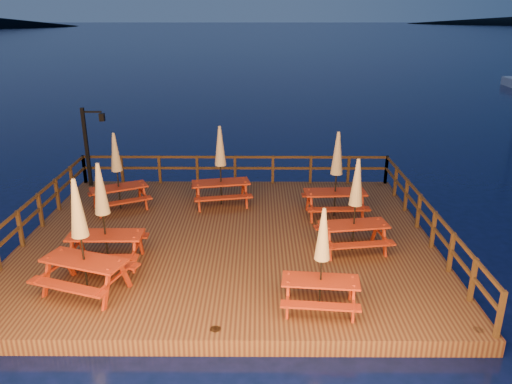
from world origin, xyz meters
TOP-DOWN VIEW (x-y plane):
  - ground at (0.00, 0.00)m, footprint 500.00×500.00m
  - deck at (0.00, 0.00)m, footprint 12.00×10.00m
  - deck_piles at (0.00, 0.00)m, footprint 11.44×9.44m
  - railing at (0.00, 1.78)m, footprint 11.80×9.75m
  - lamp_post at (-5.39, 4.55)m, footprint 0.85×0.18m
  - picnic_table_0 at (-0.38, 2.58)m, footprint 2.21×1.94m
  - picnic_table_1 at (3.40, 1.59)m, footprint 2.06×1.73m
  - picnic_table_2 at (3.56, -0.89)m, footprint 2.09×1.81m
  - picnic_table_3 at (-3.78, 2.17)m, footprint 2.34×2.20m
  - picnic_table_4 at (-3.20, -3.11)m, footprint 2.44×2.22m
  - picnic_table_5 at (-3.11, -1.67)m, footprint 1.96×1.62m
  - picnic_table_6 at (2.30, -3.81)m, footprint 1.84×1.57m

SIDE VIEW (x-z plane):
  - deck_piles at x=0.00m, z-range -1.00..0.40m
  - ground at x=0.00m, z-range 0.00..0.00m
  - deck at x=0.00m, z-range 0.00..0.40m
  - railing at x=0.00m, z-range 0.61..1.71m
  - picnic_table_6 at x=2.30m, z-range 0.45..2.90m
  - picnic_table_3 at x=-3.78m, z-range 0.45..3.09m
  - picnic_table_2 at x=3.56m, z-range 0.45..3.14m
  - picnic_table_0 at x=-0.38m, z-range 0.45..3.23m
  - picnic_table_5 at x=-3.11m, z-range 0.45..3.24m
  - picnic_table_1 at x=3.40m, z-range 0.46..3.28m
  - picnic_table_4 at x=-3.20m, z-range 0.46..3.32m
  - lamp_post at x=-5.39m, z-range 0.70..3.70m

